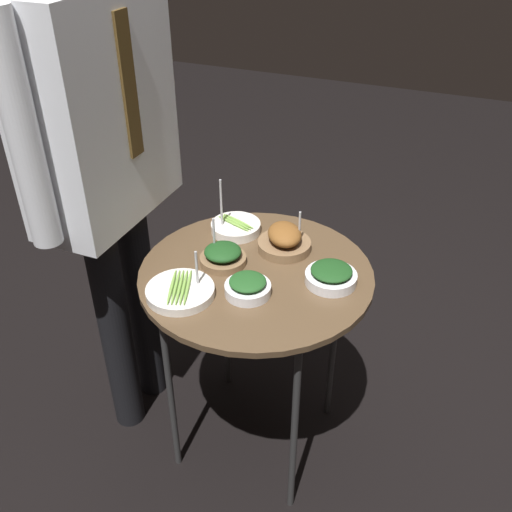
# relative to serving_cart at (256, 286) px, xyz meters

# --- Properties ---
(ground_plane) EXTENTS (8.00, 8.00, 0.00)m
(ground_plane) POSITION_rel_serving_cart_xyz_m (0.00, 0.00, -0.64)
(ground_plane) COLOR black
(serving_cart) EXTENTS (0.65, 0.65, 0.70)m
(serving_cart) POSITION_rel_serving_cart_xyz_m (0.00, 0.00, 0.00)
(serving_cart) COLOR brown
(serving_cart) RESTS_ON ground_plane
(bowl_spinach_back_right) EXTENTS (0.12, 0.12, 0.05)m
(bowl_spinach_back_right) POSITION_rel_serving_cart_xyz_m (-0.10, -0.02, 0.07)
(bowl_spinach_back_right) COLOR silver
(bowl_spinach_back_right) RESTS_ON serving_cart
(bowl_roast_mid_right) EXTENTS (0.16, 0.16, 0.12)m
(bowl_roast_mid_right) POSITION_rel_serving_cart_xyz_m (0.13, -0.03, 0.08)
(bowl_roast_mid_right) COLOR brown
(bowl_roast_mid_right) RESTS_ON serving_cart
(bowl_asparagus_front_left) EXTENTS (0.15, 0.15, 0.18)m
(bowl_asparagus_front_left) POSITION_rel_serving_cart_xyz_m (0.17, 0.14, 0.07)
(bowl_asparagus_front_left) COLOR silver
(bowl_asparagus_front_left) RESTS_ON serving_cart
(bowl_spinach_near_rim) EXTENTS (0.13, 0.13, 0.13)m
(bowl_spinach_near_rim) POSITION_rel_serving_cart_xyz_m (0.00, 0.10, 0.08)
(bowl_spinach_near_rim) COLOR brown
(bowl_spinach_near_rim) RESTS_ON serving_cart
(bowl_spinach_mid_left) EXTENTS (0.14, 0.14, 0.05)m
(bowl_spinach_mid_left) POSITION_rel_serving_cart_xyz_m (0.03, -0.21, 0.08)
(bowl_spinach_mid_left) COLOR silver
(bowl_spinach_mid_left) RESTS_ON serving_cart
(bowl_asparagus_back_left) EXTENTS (0.18, 0.18, 0.12)m
(bowl_asparagus_back_left) POSITION_rel_serving_cart_xyz_m (-0.18, 0.14, 0.07)
(bowl_asparagus_back_left) COLOR silver
(bowl_asparagus_back_left) RESTS_ON serving_cart
(waiter_figure) EXTENTS (0.60, 0.22, 1.62)m
(waiter_figure) POSITION_rel_serving_cart_xyz_m (-0.01, 0.45, 0.38)
(waiter_figure) COLOR black
(waiter_figure) RESTS_ON ground_plane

